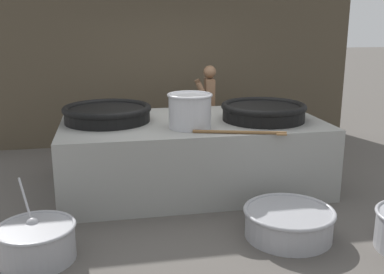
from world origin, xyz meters
The scene contains 10 objects.
ground_plane centered at (0.00, 0.00, 0.00)m, with size 60.00×60.00×0.00m, color #56514C.
back_wall centered at (0.00, 2.50, 2.09)m, with size 7.11×0.24×4.18m, color #4C4233.
hearth_platform centered at (0.00, 0.00, 0.47)m, with size 3.50×1.90×0.95m.
giant_wok_near centered at (-1.13, 0.13, 1.07)m, with size 1.18×1.18×0.22m.
giant_wok_far centered at (0.95, -0.17, 1.07)m, with size 1.15×1.15×0.23m.
stock_pot centered at (-0.11, -0.42, 1.18)m, with size 0.57×0.57×0.44m.
stirring_paddle centered at (0.47, -0.87, 0.97)m, with size 1.10×0.37×0.04m.
cook centered at (0.58, 1.48, 0.83)m, with size 0.39×0.59×1.54m.
prep_bowl_vegetables centered at (-1.86, -1.71, 0.20)m, with size 0.76×0.96×0.67m.
prep_bowl_meat centered at (0.73, -1.70, 0.17)m, with size 0.98×0.98×0.32m.
Camera 1 is at (-1.12, -5.86, 2.27)m, focal length 42.00 mm.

